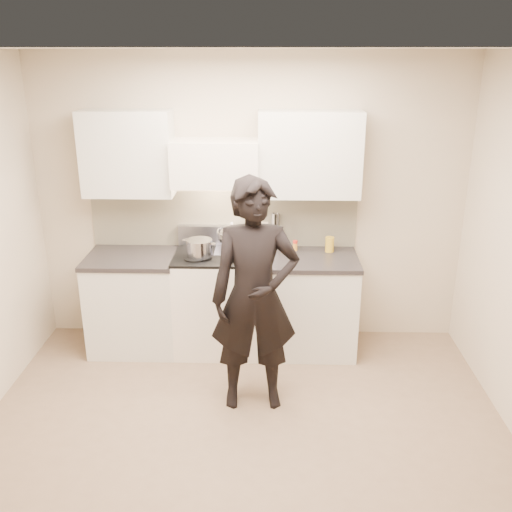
# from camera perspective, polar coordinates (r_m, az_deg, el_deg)

# --- Properties ---
(ground_plane) EXTENTS (4.00, 4.00, 0.00)m
(ground_plane) POSITION_cam_1_polar(r_m,az_deg,el_deg) (4.37, -1.36, -18.09)
(ground_plane) COLOR #7D664E
(room_shell) EXTENTS (4.04, 3.54, 2.70)m
(room_shell) POSITION_cam_1_polar(r_m,az_deg,el_deg) (3.97, -2.12, 3.93)
(room_shell) COLOR #C0B093
(room_shell) RESTS_ON ground
(stove) EXTENTS (0.76, 0.65, 0.96)m
(stove) POSITION_cam_1_polar(r_m,az_deg,el_deg) (5.37, -3.88, -4.50)
(stove) COLOR white
(stove) RESTS_ON ground
(counter_right) EXTENTS (0.92, 0.67, 0.92)m
(counter_right) POSITION_cam_1_polar(r_m,az_deg,el_deg) (5.36, 5.02, -4.72)
(counter_right) COLOR silver
(counter_right) RESTS_ON ground
(counter_left) EXTENTS (0.82, 0.67, 0.92)m
(counter_left) POSITION_cam_1_polar(r_m,az_deg,el_deg) (5.50, -12.02, -4.46)
(counter_left) COLOR silver
(counter_left) RESTS_ON ground
(wok) EXTENTS (0.41, 0.51, 0.33)m
(wok) POSITION_cam_1_polar(r_m,az_deg,el_deg) (5.27, -1.73, 2.02)
(wok) COLOR #B2B4C1
(wok) RESTS_ON stove
(stock_pot) EXTENTS (0.31, 0.30, 0.15)m
(stock_pot) POSITION_cam_1_polar(r_m,az_deg,el_deg) (5.08, -5.67, 0.81)
(stock_pot) COLOR #B2B4C1
(stock_pot) RESTS_ON stove
(utensil_crock) EXTENTS (0.13, 0.13, 0.34)m
(utensil_crock) POSITION_cam_1_polar(r_m,az_deg,el_deg) (5.37, 1.94, 1.86)
(utensil_crock) COLOR #91929E
(utensil_crock) RESTS_ON counter_right
(spice_jar) EXTENTS (0.04, 0.04, 0.10)m
(spice_jar) POSITION_cam_1_polar(r_m,az_deg,el_deg) (5.33, 3.93, 1.06)
(spice_jar) COLOR orange
(spice_jar) RESTS_ON counter_right
(oil_glass) EXTENTS (0.08, 0.08, 0.14)m
(oil_glass) POSITION_cam_1_polar(r_m,az_deg,el_deg) (5.33, 7.37, 1.16)
(oil_glass) COLOR gold
(oil_glass) RESTS_ON counter_right
(person) EXTENTS (0.71, 0.50, 1.85)m
(person) POSITION_cam_1_polar(r_m,az_deg,el_deg) (4.34, -0.13, -4.11)
(person) COLOR black
(person) RESTS_ON ground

